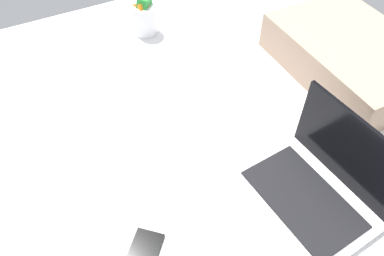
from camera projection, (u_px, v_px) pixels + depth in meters
bed_mattress at (240, 161)px, 117.33cm from camera, size 180.00×140.00×18.00cm
laptop at (318, 185)px, 95.65cm from camera, size 34.90×25.82×23.00cm
snack_cup at (145, 18)px, 141.98cm from camera, size 10.11×9.00×14.31cm
pillow at (351, 56)px, 126.53cm from camera, size 52.00×36.00×13.00cm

